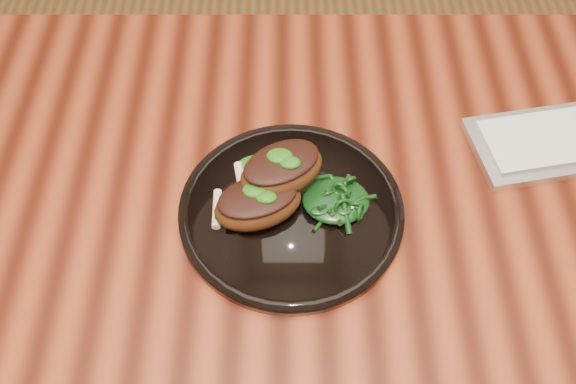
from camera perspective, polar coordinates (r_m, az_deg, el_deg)
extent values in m
cube|color=#360F06|center=(0.89, 6.62, -1.72)|extent=(1.60, 0.80, 0.04)
cylinder|color=black|center=(0.85, 0.29, -1.72)|extent=(0.30, 0.30, 0.02)
torus|color=black|center=(0.84, 0.29, -1.64)|extent=(0.29, 0.29, 0.01)
cylinder|color=black|center=(0.84, 0.29, -1.51)|extent=(0.20, 0.20, 0.00)
ellipsoid|color=#44220D|center=(0.82, -2.67, -1.09)|extent=(0.13, 0.11, 0.04)
ellipsoid|color=black|center=(0.80, -2.72, -0.35)|extent=(0.12, 0.10, 0.01)
cylinder|color=beige|center=(0.83, -6.34, -1.50)|extent=(0.01, 0.06, 0.01)
ellipsoid|color=#0E4A07|center=(0.80, -2.73, -0.07)|extent=(0.03, 0.02, 0.01)
ellipsoid|color=#44220D|center=(0.83, -0.58, 1.90)|extent=(0.14, 0.12, 0.04)
ellipsoid|color=black|center=(0.81, -0.59, 2.69)|extent=(0.12, 0.11, 0.01)
cylinder|color=beige|center=(0.83, -4.21, 0.99)|extent=(0.02, 0.06, 0.01)
ellipsoid|color=#0E4A07|center=(0.81, -0.60, 2.99)|extent=(0.03, 0.02, 0.01)
ellipsoid|color=#0E4A07|center=(0.88, -2.14, 2.10)|extent=(0.08, 0.05, 0.01)
ellipsoid|color=black|center=(0.84, 4.28, -0.73)|extent=(0.09, 0.08, 0.02)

